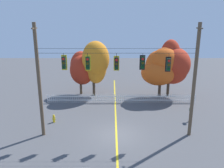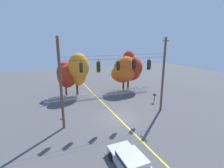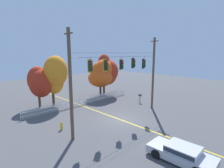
% 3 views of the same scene
% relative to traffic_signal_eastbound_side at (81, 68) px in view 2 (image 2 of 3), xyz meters
% --- Properties ---
extents(ground, '(80.00, 80.00, 0.00)m').
position_rel_traffic_signal_eastbound_side_xyz_m(ground, '(4.10, -0.01, -6.17)').
color(ground, '#4C4C4F').
extents(lane_centerline_stripe, '(0.16, 36.00, 0.01)m').
position_rel_traffic_signal_eastbound_side_xyz_m(lane_centerline_stripe, '(4.10, -0.01, -6.17)').
color(lane_centerline_stripe, gold).
rests_on(lane_centerline_stripe, ground).
extents(signal_support_span, '(12.60, 1.10, 9.23)m').
position_rel_traffic_signal_eastbound_side_xyz_m(signal_support_span, '(4.10, -0.01, -1.48)').
color(signal_support_span, brown).
rests_on(signal_support_span, ground).
extents(traffic_signal_eastbound_side, '(0.43, 0.38, 1.34)m').
position_rel_traffic_signal_eastbound_side_xyz_m(traffic_signal_eastbound_side, '(0.00, 0.00, 0.00)').
color(traffic_signal_eastbound_side, black).
extents(traffic_signal_southbound_primary, '(0.43, 0.38, 1.39)m').
position_rel_traffic_signal_eastbound_side_xyz_m(traffic_signal_southbound_primary, '(1.85, 0.00, -0.03)').
color(traffic_signal_southbound_primary, black).
extents(traffic_signal_westbound_side, '(0.43, 0.38, 1.39)m').
position_rel_traffic_signal_eastbound_side_xyz_m(traffic_signal_westbound_side, '(4.08, -0.00, -0.06)').
color(traffic_signal_westbound_side, black).
extents(traffic_signal_northbound_secondary, '(0.43, 0.38, 1.33)m').
position_rel_traffic_signal_eastbound_side_xyz_m(traffic_signal_northbound_secondary, '(6.10, -0.00, 0.00)').
color(traffic_signal_northbound_secondary, black).
extents(traffic_signal_northbound_primary, '(0.43, 0.38, 1.49)m').
position_rel_traffic_signal_eastbound_side_xyz_m(traffic_signal_northbound_primary, '(8.12, -0.00, -0.14)').
color(traffic_signal_northbound_primary, black).
extents(white_picket_fence, '(17.28, 0.06, 1.07)m').
position_rel_traffic_signal_eastbound_side_xyz_m(white_picket_fence, '(4.83, 7.72, -5.64)').
color(white_picket_fence, white).
rests_on(white_picket_fence, ground).
extents(autumn_maple_near_fence, '(3.10, 3.08, 5.57)m').
position_rel_traffic_signal_eastbound_side_xyz_m(autumn_maple_near_fence, '(-0.11, 11.00, -2.72)').
color(autumn_maple_near_fence, brown).
rests_on(autumn_maple_near_fence, ground).
extents(autumn_maple_mid, '(3.32, 3.41, 6.96)m').
position_rel_traffic_signal_eastbound_side_xyz_m(autumn_maple_mid, '(1.73, 10.32, -1.86)').
color(autumn_maple_mid, '#473828').
rests_on(autumn_maple_mid, ground).
extents(autumn_oak_far_east, '(4.51, 3.96, 6.24)m').
position_rel_traffic_signal_eastbound_side_xyz_m(autumn_oak_far_east, '(9.51, 9.44, -2.38)').
color(autumn_oak_far_east, '#473828').
rests_on(autumn_oak_far_east, ground).
extents(autumn_maple_far_west, '(3.84, 3.69, 7.13)m').
position_rel_traffic_signal_eastbound_side_xyz_m(autumn_maple_far_west, '(11.12, 9.86, -2.12)').
color(autumn_maple_far_west, '#473828').
rests_on(autumn_maple_far_west, ground).
extents(parked_car, '(2.09, 4.42, 1.15)m').
position_rel_traffic_signal_eastbound_side_xyz_m(parked_car, '(1.54, -7.84, -5.57)').
color(parked_car, '#B7BABF').
rests_on(parked_car, ground).
extents(fire_hydrant, '(0.38, 0.22, 0.77)m').
position_rel_traffic_signal_eastbound_side_xyz_m(fire_hydrant, '(-1.77, 2.43, -5.79)').
color(fire_hydrant, gold).
rests_on(fire_hydrant, ground).
extents(roadside_mailbox, '(0.25, 0.44, 1.30)m').
position_rel_traffic_signal_eastbound_side_xyz_m(roadside_mailbox, '(11.23, 2.68, -5.12)').
color(roadside_mailbox, brown).
rests_on(roadside_mailbox, ground).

